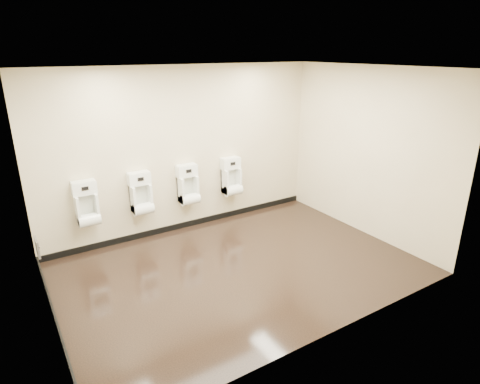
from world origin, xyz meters
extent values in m
cube|color=black|center=(0.00, 0.00, 0.00)|extent=(5.00, 3.50, 0.00)
cube|color=white|center=(0.00, 0.00, 2.80)|extent=(5.00, 3.50, 0.00)
cube|color=beige|center=(0.00, 1.75, 1.40)|extent=(5.00, 0.02, 2.80)
cube|color=beige|center=(0.00, -1.75, 1.40)|extent=(5.00, 0.02, 2.80)
cube|color=beige|center=(-2.50, 0.00, 1.40)|extent=(0.02, 3.50, 2.80)
cube|color=beige|center=(2.50, 0.00, 1.40)|extent=(0.02, 3.50, 2.80)
cube|color=silver|center=(-2.50, 0.00, 1.40)|extent=(0.01, 3.50, 2.80)
cube|color=black|center=(0.00, 1.74, 0.05)|extent=(5.00, 0.02, 0.10)
cube|color=black|center=(-2.49, 0.00, 0.05)|extent=(0.02, 3.50, 0.10)
cube|color=#9E9EA3|center=(-2.48, 1.20, 0.50)|extent=(0.03, 0.25, 0.25)
cylinder|color=silver|center=(-2.46, 1.20, 0.50)|extent=(0.02, 0.04, 0.04)
cube|color=white|center=(-1.71, 1.64, 0.75)|extent=(0.32, 0.23, 0.45)
cube|color=silver|center=(-1.71, 1.71, 0.79)|extent=(0.24, 0.01, 0.33)
cylinder|color=white|center=(-1.71, 1.57, 0.58)|extent=(0.32, 0.19, 0.19)
cube|color=white|center=(-1.71, 1.67, 1.07)|extent=(0.35, 0.17, 0.19)
cube|color=black|center=(-1.71, 1.58, 1.09)|extent=(0.09, 0.01, 0.05)
cube|color=silver|center=(-1.71, 1.58, 1.09)|extent=(0.11, 0.01, 0.07)
cylinder|color=silver|center=(-1.53, 1.67, 1.07)|extent=(0.01, 0.03, 0.03)
cube|color=white|center=(-0.86, 1.64, 0.75)|extent=(0.32, 0.23, 0.45)
cube|color=silver|center=(-0.86, 1.71, 0.79)|extent=(0.24, 0.01, 0.33)
cylinder|color=white|center=(-0.86, 1.57, 0.58)|extent=(0.32, 0.19, 0.19)
cube|color=white|center=(-0.86, 1.67, 1.07)|extent=(0.35, 0.17, 0.19)
cube|color=black|center=(-0.86, 1.58, 1.09)|extent=(0.09, 0.01, 0.05)
cube|color=silver|center=(-0.86, 1.58, 1.09)|extent=(0.11, 0.01, 0.07)
cylinder|color=silver|center=(-0.68, 1.67, 1.07)|extent=(0.01, 0.03, 0.03)
cube|color=white|center=(-0.03, 1.64, 0.75)|extent=(0.32, 0.23, 0.45)
cube|color=silver|center=(-0.03, 1.71, 0.79)|extent=(0.24, 0.01, 0.33)
cylinder|color=white|center=(-0.03, 1.57, 0.58)|extent=(0.32, 0.19, 0.19)
cube|color=white|center=(-0.03, 1.67, 1.07)|extent=(0.35, 0.17, 0.19)
cube|color=black|center=(-0.03, 1.58, 1.09)|extent=(0.09, 0.01, 0.05)
cube|color=silver|center=(-0.03, 1.58, 1.09)|extent=(0.11, 0.01, 0.07)
cylinder|color=silver|center=(0.16, 1.67, 1.07)|extent=(0.01, 0.03, 0.03)
cube|color=white|center=(0.84, 1.64, 0.75)|extent=(0.32, 0.23, 0.45)
cube|color=silver|center=(0.84, 1.71, 0.79)|extent=(0.24, 0.01, 0.33)
cylinder|color=white|center=(0.84, 1.57, 0.58)|extent=(0.32, 0.19, 0.19)
cube|color=white|center=(0.84, 1.67, 1.07)|extent=(0.35, 0.17, 0.19)
cube|color=black|center=(0.84, 1.58, 1.09)|extent=(0.09, 0.01, 0.05)
cube|color=silver|center=(0.84, 1.58, 1.09)|extent=(0.11, 0.01, 0.07)
cylinder|color=silver|center=(1.02, 1.67, 1.07)|extent=(0.01, 0.03, 0.03)
camera|label=1|loc=(-2.73, -4.36, 3.03)|focal=30.00mm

